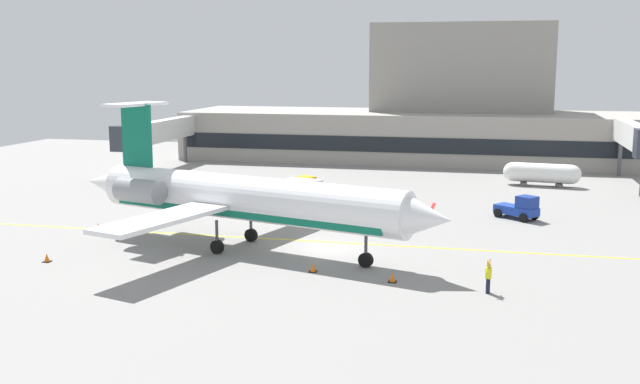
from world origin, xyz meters
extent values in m
cube|color=gray|center=(0.00, 0.00, -0.05)|extent=(120.00, 120.00, 0.10)
cube|color=yellow|center=(0.00, 1.68, 0.00)|extent=(108.00, 0.24, 0.01)
cube|color=red|center=(5.83, 13.89, 0.00)|extent=(0.30, 8.00, 0.01)
cube|color=gray|center=(1.24, 47.50, 3.03)|extent=(59.02, 14.99, 6.07)
cube|color=gray|center=(6.50, 51.24, 11.63)|extent=(22.52, 10.49, 11.12)
cube|color=black|center=(1.24, 39.95, 2.65)|extent=(56.66, 0.12, 1.83)
cube|color=silver|center=(-26.65, 31.93, 4.50)|extent=(1.40, 16.13, 2.40)
cube|color=#2D333D|center=(-26.65, 22.97, 4.50)|extent=(2.40, 2.00, 2.64)
cylinder|color=#4C4C51|center=(-26.65, 38.50, 1.65)|extent=(0.44, 0.44, 3.30)
cylinder|color=#4C4C51|center=(-26.65, 24.67, 1.65)|extent=(0.44, 0.44, 3.30)
cube|color=silver|center=(24.34, 32.40, 5.08)|extent=(1.40, 15.19, 2.40)
cylinder|color=#4C4C51|center=(24.34, 38.50, 1.94)|extent=(0.44, 0.44, 3.88)
cylinder|color=white|center=(-4.99, -1.53, 3.47)|extent=(22.73, 9.40, 2.94)
cube|color=#0C664C|center=(-4.99, -1.53, 2.66)|extent=(20.45, 8.46, 0.53)
cone|color=white|center=(6.94, -5.12, 3.47)|extent=(3.93, 3.69, 2.88)
cone|color=white|center=(-17.19, 2.15, 3.47)|extent=(4.38, 3.50, 2.50)
cube|color=white|center=(-5.05, 5.01, 3.03)|extent=(5.46, 9.95, 0.28)
cube|color=white|center=(-8.65, -6.94, 3.03)|extent=(5.46, 9.95, 0.28)
cylinder|color=gray|center=(-11.32, 2.80, 3.69)|extent=(3.85, 2.57, 1.62)
cylinder|color=gray|center=(-12.66, -1.64, 3.69)|extent=(3.85, 2.57, 1.62)
cube|color=#0C664C|center=(-14.17, 1.24, 7.15)|extent=(2.60, 0.99, 4.43)
cube|color=white|center=(-14.17, 1.24, 9.37)|extent=(3.33, 5.10, 0.20)
cylinder|color=#3F3F44|center=(3.33, -4.03, 1.45)|extent=(0.20, 0.20, 1.55)
cylinder|color=black|center=(3.33, -4.03, 0.45)|extent=(0.96, 0.59, 0.90)
cylinder|color=#3F3F44|center=(-5.53, 0.63, 1.45)|extent=(0.20, 0.20, 1.55)
cylinder|color=black|center=(-5.53, 0.63, 0.45)|extent=(0.96, 0.59, 0.90)
cylinder|color=#3F3F44|center=(-6.63, -3.03, 1.45)|extent=(0.20, 0.20, 1.55)
cylinder|color=black|center=(-6.63, -3.03, 0.45)|extent=(0.96, 0.59, 0.90)
cube|color=#19389E|center=(12.66, 12.72, 0.68)|extent=(3.62, 3.24, 0.65)
cube|color=navy|center=(13.43, 12.13, 1.47)|extent=(1.89, 1.87, 0.94)
cylinder|color=black|center=(14.06, 12.56, 0.35)|extent=(0.73, 0.65, 0.70)
cylinder|color=black|center=(13.19, 11.42, 0.35)|extent=(0.73, 0.65, 0.70)
cylinder|color=black|center=(12.13, 14.03, 0.35)|extent=(0.73, 0.65, 0.70)
cylinder|color=black|center=(11.26, 12.89, 0.35)|extent=(0.73, 0.65, 0.70)
cube|color=#E5B20C|center=(-4.93, 16.83, 0.62)|extent=(4.04, 3.29, 0.54)
cube|color=#C3970A|center=(-5.84, 17.41, 1.47)|extent=(2.00, 1.93, 1.15)
cylinder|color=black|center=(-6.46, 16.94, 0.35)|extent=(0.74, 0.61, 0.70)
cylinder|color=black|center=(-5.68, 18.17, 0.35)|extent=(0.74, 0.61, 0.70)
cylinder|color=black|center=(-4.18, 15.50, 0.35)|extent=(0.74, 0.61, 0.70)
cylinder|color=black|center=(-3.40, 16.73, 0.35)|extent=(0.74, 0.61, 0.70)
cylinder|color=white|center=(15.61, 29.60, 1.32)|extent=(5.90, 2.65, 1.94)
sphere|color=white|center=(18.44, 29.24, 1.32)|extent=(1.91, 1.91, 1.91)
sphere|color=white|center=(12.78, 29.96, 1.32)|extent=(1.91, 1.91, 1.91)
cube|color=#59595B|center=(13.90, 29.60, 0.17)|extent=(0.60, 1.75, 0.35)
cube|color=#59595B|center=(17.32, 29.60, 0.17)|extent=(0.60, 1.75, 0.35)
cylinder|color=#191E33|center=(10.63, -7.48, 0.41)|extent=(0.18, 0.18, 0.82)
cylinder|color=#191E33|center=(10.58, -7.67, 0.41)|extent=(0.18, 0.18, 0.82)
cylinder|color=yellow|center=(10.60, -7.57, 1.12)|extent=(0.34, 0.34, 0.60)
sphere|color=tan|center=(10.60, -7.57, 1.53)|extent=(0.24, 0.24, 0.24)
cylinder|color=yellow|center=(10.66, -7.36, 1.49)|extent=(0.18, 0.40, 0.50)
cylinder|color=#F2590C|center=(10.66, -7.36, 1.71)|extent=(0.06, 0.06, 0.28)
cylinder|color=yellow|center=(10.55, -7.79, 1.49)|extent=(0.18, 0.40, 0.50)
cylinder|color=#F2590C|center=(10.55, -7.79, 1.71)|extent=(0.06, 0.06, 0.28)
cone|color=orange|center=(5.32, -6.75, 0.28)|extent=(0.36, 0.36, 0.55)
cube|color=black|center=(5.32, -6.75, 0.02)|extent=(0.47, 0.47, 0.04)
cone|color=orange|center=(-17.64, 1.32, 0.28)|extent=(0.36, 0.36, 0.55)
cube|color=black|center=(-17.64, 1.32, 0.02)|extent=(0.47, 0.47, 0.04)
cone|color=orange|center=(-16.28, -7.33, 0.28)|extent=(0.36, 0.36, 0.55)
cube|color=black|center=(-16.28, -7.33, 0.02)|extent=(0.47, 0.47, 0.04)
cone|color=orange|center=(0.45, -5.76, 0.28)|extent=(0.36, 0.36, 0.55)
cube|color=black|center=(0.45, -5.76, 0.02)|extent=(0.47, 0.47, 0.04)
camera|label=1|loc=(10.40, -46.93, 12.28)|focal=41.42mm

